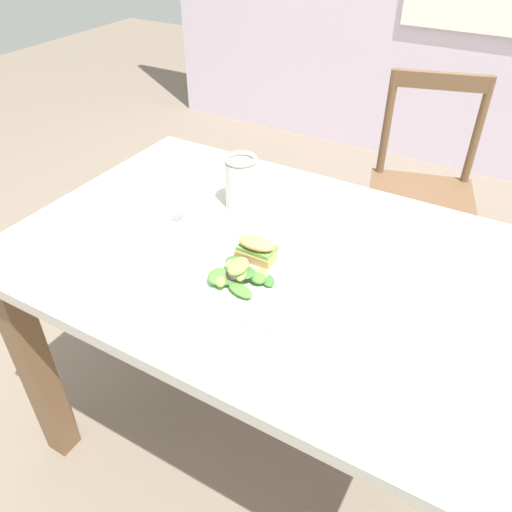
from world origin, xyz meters
name	(u,v)px	position (x,y,z in m)	size (l,w,h in m)	color
ground_plane	(255,421)	(0.00, 0.00, 0.00)	(8.71, 8.71, 0.00)	#7A6B5B
dining_table	(264,294)	(0.05, -0.04, 0.61)	(1.20, 0.81, 0.74)	#BCB7AD
chair_wooden_far	(421,192)	(0.20, 0.96, 0.45)	(0.49, 0.49, 0.87)	brown
plate_lunch	(247,271)	(0.06, -0.13, 0.74)	(0.28, 0.28, 0.01)	beige
sandwich_half_front	(256,249)	(0.05, -0.08, 0.78)	(0.09, 0.06, 0.06)	tan
salad_mixed_greens	(238,272)	(0.06, -0.17, 0.77)	(0.15, 0.13, 0.05)	#3D7033
napkin_folded	(158,235)	(-0.21, -0.11, 0.74)	(0.11, 0.25, 0.00)	silver
fork_on_napkin	(162,230)	(-0.21, -0.09, 0.75)	(0.03, 0.19, 0.00)	silver
mason_jar_iced_tea	(241,184)	(-0.10, 0.11, 0.80)	(0.09, 0.09, 0.14)	#995623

